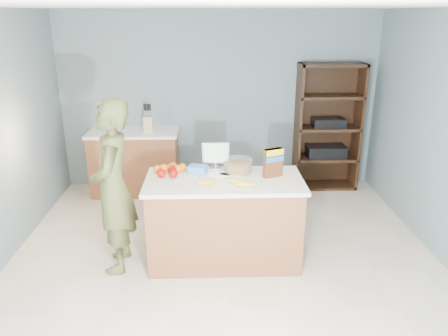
{
  "coord_description": "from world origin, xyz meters",
  "views": [
    {
      "loc": [
        -0.14,
        -3.71,
        2.45
      ],
      "look_at": [
        0.0,
        0.35,
        1.0
      ],
      "focal_mm": 35.0,
      "sensor_mm": 36.0,
      "label": 1
    }
  ],
  "objects_px": {
    "person": "(113,187)",
    "shelving_unit": "(327,129)",
    "tv": "(216,154)",
    "cereal_box": "(273,161)",
    "counter_peninsula": "(224,223)"
  },
  "relations": [
    {
      "from": "cereal_box",
      "to": "tv",
      "type": "bearing_deg",
      "value": 154.66
    },
    {
      "from": "shelving_unit",
      "to": "cereal_box",
      "type": "height_order",
      "value": "shelving_unit"
    },
    {
      "from": "counter_peninsula",
      "to": "person",
      "type": "height_order",
      "value": "person"
    },
    {
      "from": "person",
      "to": "shelving_unit",
      "type": "bearing_deg",
      "value": 126.12
    },
    {
      "from": "person",
      "to": "tv",
      "type": "xyz_separation_m",
      "value": [
        1.0,
        0.41,
        0.2
      ]
    },
    {
      "from": "person",
      "to": "tv",
      "type": "bearing_deg",
      "value": 109.35
    },
    {
      "from": "shelving_unit",
      "to": "tv",
      "type": "distance_m",
      "value": 2.38
    },
    {
      "from": "shelving_unit",
      "to": "tv",
      "type": "relative_size",
      "value": 6.38
    },
    {
      "from": "counter_peninsula",
      "to": "cereal_box",
      "type": "relative_size",
      "value": 5.38
    },
    {
      "from": "shelving_unit",
      "to": "counter_peninsula",
      "type": "bearing_deg",
      "value": -127.11
    },
    {
      "from": "counter_peninsula",
      "to": "shelving_unit",
      "type": "bearing_deg",
      "value": 52.89
    },
    {
      "from": "tv",
      "to": "cereal_box",
      "type": "xyz_separation_m",
      "value": [
        0.57,
        -0.27,
        0.01
      ]
    },
    {
      "from": "shelving_unit",
      "to": "person",
      "type": "relative_size",
      "value": 1.04
    },
    {
      "from": "shelving_unit",
      "to": "person",
      "type": "xyz_separation_m",
      "value": [
        -2.62,
        -2.13,
        -0.0
      ]
    },
    {
      "from": "cereal_box",
      "to": "shelving_unit",
      "type": "bearing_deg",
      "value": 61.89
    }
  ]
}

